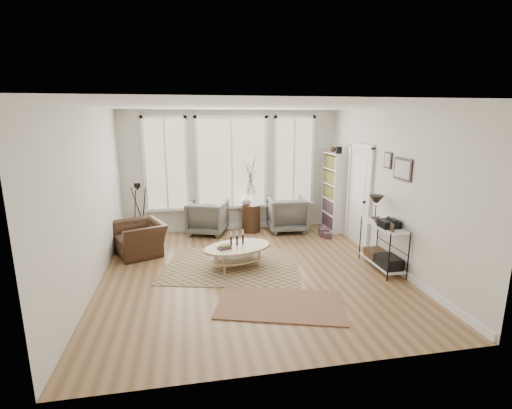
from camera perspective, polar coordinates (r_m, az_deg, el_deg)
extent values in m
plane|color=olive|center=(6.81, -0.74, -10.27)|extent=(5.50, 5.50, 0.00)
plane|color=white|center=(6.25, -0.82, 14.93)|extent=(5.50, 5.50, 0.00)
cube|color=silver|center=(9.06, -3.75, 5.15)|extent=(5.20, 0.04, 2.90)
cube|color=silver|center=(3.78, 6.36, -6.32)|extent=(5.20, 0.04, 2.90)
cube|color=silver|center=(6.47, -24.12, 0.80)|extent=(0.04, 5.50, 2.90)
cube|color=silver|center=(7.27, 19.88, 2.42)|extent=(0.04, 5.50, 2.90)
cube|color=white|center=(9.34, -3.62, -3.33)|extent=(5.10, 0.04, 0.12)
cube|color=white|center=(7.63, 18.96, -7.90)|extent=(0.03, 5.40, 0.12)
cube|color=tan|center=(9.01, -3.75, 6.39)|extent=(1.60, 0.03, 2.10)
cube|color=tan|center=(8.96, -13.69, 6.01)|extent=(0.90, 0.03, 2.10)
cube|color=tan|center=(9.32, 5.81, 6.58)|extent=(0.90, 0.03, 2.10)
cube|color=white|center=(8.99, -3.74, 6.38)|extent=(1.74, 0.06, 2.24)
cube|color=white|center=(8.94, -13.70, 6.00)|extent=(1.04, 0.06, 2.24)
cube|color=white|center=(9.30, 5.85, 6.56)|extent=(1.04, 0.06, 2.24)
cube|color=white|center=(9.16, -3.62, -0.36)|extent=(4.10, 0.12, 0.06)
cube|color=silver|center=(8.32, 15.57, 1.19)|extent=(0.04, 0.88, 2.10)
cube|color=white|center=(8.27, 15.55, 2.88)|extent=(0.01, 0.55, 1.20)
cube|color=white|center=(7.89, 17.02, 0.46)|extent=(0.06, 0.08, 2.18)
cube|color=white|center=(8.75, 14.09, 1.84)|extent=(0.06, 0.08, 2.18)
cube|color=white|center=(8.17, 15.95, 8.68)|extent=(0.06, 1.06, 0.08)
sphere|color=black|center=(8.03, 16.28, 0.35)|extent=(0.06, 0.06, 0.06)
cube|color=white|center=(8.88, 12.83, 1.41)|extent=(0.30, 0.03, 1.90)
cube|color=white|center=(9.62, 10.92, 2.39)|extent=(0.30, 0.03, 1.90)
cube|color=white|center=(9.30, 12.69, 1.95)|extent=(0.02, 0.85, 1.90)
cube|color=white|center=(9.25, 11.84, 1.92)|extent=(0.30, 0.81, 1.90)
cube|color=brown|center=(9.25, 11.84, 1.92)|extent=(0.24, 0.75, 1.76)
cube|color=black|center=(8.92, 12.63, 8.17)|extent=(0.12, 0.10, 0.16)
sphere|color=#392113|center=(9.25, 11.78, 8.31)|extent=(0.14, 0.14, 0.14)
cube|color=white|center=(7.27, 18.73, -8.43)|extent=(0.37, 1.07, 0.03)
cube|color=white|center=(7.05, 19.15, -3.12)|extent=(0.37, 1.07, 0.02)
cylinder|color=black|center=(6.65, 19.77, -7.73)|extent=(0.02, 0.02, 0.85)
cylinder|color=black|center=(6.83, 22.41, -7.39)|extent=(0.02, 0.02, 0.85)
cylinder|color=black|center=(7.52, 15.75, -5.01)|extent=(0.02, 0.02, 0.85)
cylinder|color=black|center=(7.68, 18.17, -4.79)|extent=(0.02, 0.02, 0.85)
cylinder|color=black|center=(7.33, 17.85, -1.97)|extent=(0.14, 0.14, 0.02)
cylinder|color=black|center=(7.29, 17.92, -0.90)|extent=(0.02, 0.02, 0.30)
cone|color=black|center=(7.25, 18.03, 0.63)|extent=(0.28, 0.28, 0.18)
cube|color=black|center=(6.90, 19.81, -2.77)|extent=(0.32, 0.30, 0.13)
cube|color=black|center=(7.03, 19.79, -8.29)|extent=(0.32, 0.45, 0.20)
cube|color=#392113|center=(7.41, 17.96, -7.19)|extent=(0.32, 0.40, 0.16)
cube|color=black|center=(6.62, 20.23, -3.36)|extent=(0.02, 0.10, 0.14)
cube|color=black|center=(7.08, 18.02, -2.25)|extent=(0.02, 0.10, 0.12)
cube|color=black|center=(6.86, 21.66, 5.07)|extent=(0.03, 0.52, 0.38)
cube|color=silver|center=(6.85, 21.55, 5.07)|extent=(0.01, 0.44, 0.30)
cube|color=black|center=(7.28, 19.65, 6.43)|extent=(0.03, 0.24, 0.30)
cube|color=silver|center=(7.27, 19.55, 6.43)|extent=(0.01, 0.18, 0.24)
cube|color=brown|center=(7.05, -3.64, -9.39)|extent=(2.86, 2.41, 0.01)
cube|color=brown|center=(5.70, 3.81, -15.06)|extent=(2.09, 1.53, 0.01)
ellipsoid|color=tan|center=(6.96, -2.85, -8.12)|extent=(1.25, 0.98, 0.03)
ellipsoid|color=tan|center=(6.89, -2.87, -6.56)|extent=(1.46, 1.15, 0.04)
cylinder|color=tan|center=(6.74, -5.64, -8.91)|extent=(0.04, 0.04, 0.36)
cylinder|color=tan|center=(6.83, 0.36, -8.54)|extent=(0.04, 0.04, 0.36)
cylinder|color=tan|center=(7.11, -5.93, -7.70)|extent=(0.04, 0.04, 0.36)
cylinder|color=tan|center=(7.20, -0.26, -7.37)|extent=(0.04, 0.04, 0.36)
cylinder|color=black|center=(6.89, -3.95, -5.60)|extent=(0.04, 0.04, 0.18)
cylinder|color=black|center=(6.90, -2.94, -5.55)|extent=(0.04, 0.04, 0.18)
cylinder|color=black|center=(6.92, -1.94, -5.49)|extent=(0.04, 0.04, 0.18)
cube|color=#335027|center=(6.76, -4.83, -6.52)|extent=(0.22, 0.16, 0.06)
imported|color=#5F5E5A|center=(8.92, -7.45, -1.95)|extent=(1.10, 1.11, 0.80)
imported|color=#5F5E5A|center=(9.09, 4.78, -1.45)|extent=(0.96, 0.98, 0.84)
cylinder|color=#392113|center=(9.02, -0.79, -2.10)|extent=(0.45, 0.45, 0.67)
imported|color=silver|center=(8.92, -1.54, 0.85)|extent=(0.27, 0.27, 0.28)
imported|color=#392113|center=(7.91, -17.43, -4.97)|extent=(1.28, 1.21, 0.65)
cylinder|color=black|center=(8.47, -17.78, 2.39)|extent=(0.06, 0.06, 0.06)
cube|color=black|center=(8.46, -17.81, 2.82)|extent=(0.14, 0.11, 0.09)
cylinder|color=black|center=(8.39, -17.87, 2.73)|extent=(0.06, 0.07, 0.06)
cube|color=brown|center=(8.90, 10.42, -4.15)|extent=(0.28, 0.32, 0.18)
cube|color=brown|center=(8.75, 10.84, -4.64)|extent=(0.17, 0.22, 0.14)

